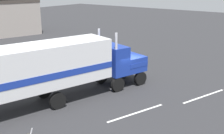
# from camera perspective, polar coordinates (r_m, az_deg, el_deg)

# --- Properties ---
(ground_plane) EXTENTS (120.00, 120.00, 0.00)m
(ground_plane) POSITION_cam_1_polar(r_m,az_deg,el_deg) (22.30, 2.21, -3.70)
(ground_plane) COLOR #2D2D30
(lane_stripe_near) EXTENTS (4.20, 1.62, 0.01)m
(lane_stripe_near) POSITION_cam_1_polar(r_m,az_deg,el_deg) (17.79, 5.00, -9.44)
(lane_stripe_near) COLOR silver
(lane_stripe_near) RESTS_ON ground_plane
(lane_stripe_mid) EXTENTS (4.20, 1.61, 0.01)m
(lane_stripe_mid) POSITION_cam_1_polar(r_m,az_deg,el_deg) (21.22, 18.49, -5.74)
(lane_stripe_mid) COLOR silver
(lane_stripe_mid) RESTS_ON ground_plane
(semi_truck) EXTENTS (14.26, 6.56, 4.50)m
(semi_truck) POSITION_cam_1_polar(r_m,az_deg,el_deg) (18.73, -12.68, -0.09)
(semi_truck) COLOR #193399
(semi_truck) RESTS_ON ground_plane
(person_bystander) EXTENTS (0.45, 0.47, 1.63)m
(person_bystander) POSITION_cam_1_polar(r_m,az_deg,el_deg) (22.62, -6.51, -1.09)
(person_bystander) COLOR black
(person_bystander) RESTS_ON ground_plane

